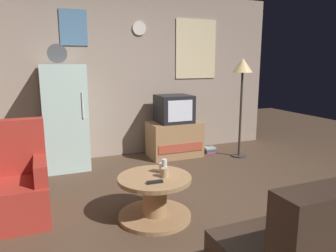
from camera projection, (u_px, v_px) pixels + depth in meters
ground_plane at (195, 215)px, 3.20m from camera, size 12.00×12.00×0.00m
wall_with_art at (128, 75)px, 5.17m from camera, size 5.20×0.12×2.64m
fridge at (65, 117)px, 4.53m from camera, size 0.60×0.62×1.77m
tv_stand at (174, 139)px, 5.20m from camera, size 0.84×0.53×0.57m
crt_tv at (174, 109)px, 5.10m from camera, size 0.54×0.51×0.44m
standing_lamp at (242, 73)px, 4.97m from camera, size 0.32×0.32×1.59m
coffee_table at (155, 197)px, 3.11m from camera, size 0.72×0.72×0.43m
wine_glass at (164, 167)px, 3.13m from camera, size 0.05×0.05×0.15m
mug_ceramic_white at (162, 168)px, 3.20m from camera, size 0.08×0.08×0.09m
mug_ceramic_tan at (165, 173)px, 3.05m from camera, size 0.08×0.08×0.09m
remote_control at (155, 182)px, 2.90m from camera, size 0.15×0.05×0.02m
armchair at (11, 186)px, 3.07m from camera, size 0.68×0.68×0.96m
book_stack at (209, 150)px, 5.43m from camera, size 0.20×0.16×0.10m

